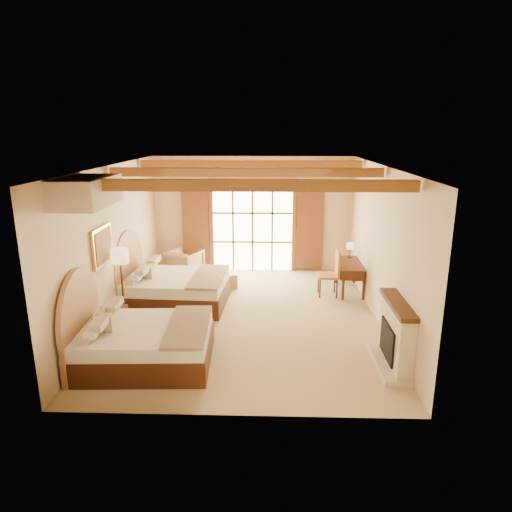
{
  "coord_description": "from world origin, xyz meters",
  "views": [
    {
      "loc": [
        0.48,
        -9.08,
        3.89
      ],
      "look_at": [
        0.2,
        0.2,
        1.31
      ],
      "focal_mm": 32.0,
      "sensor_mm": 36.0,
      "label": 1
    }
  ],
  "objects_px": {
    "nightstand": "(115,325)",
    "bed_near": "(135,339)",
    "armchair": "(184,264)",
    "desk": "(349,276)",
    "bed_far": "(168,286)"
  },
  "relations": [
    {
      "from": "armchair",
      "to": "desk",
      "type": "relative_size",
      "value": 0.61
    },
    {
      "from": "bed_far",
      "to": "armchair",
      "type": "distance_m",
      "value": 2.01
    },
    {
      "from": "bed_near",
      "to": "bed_far",
      "type": "relative_size",
      "value": 0.97
    },
    {
      "from": "bed_near",
      "to": "nightstand",
      "type": "height_order",
      "value": "bed_near"
    },
    {
      "from": "bed_near",
      "to": "bed_far",
      "type": "bearing_deg",
      "value": 87.82
    },
    {
      "from": "nightstand",
      "to": "desk",
      "type": "height_order",
      "value": "desk"
    },
    {
      "from": "bed_far",
      "to": "nightstand",
      "type": "distance_m",
      "value": 1.95
    },
    {
      "from": "nightstand",
      "to": "bed_near",
      "type": "bearing_deg",
      "value": -68.63
    },
    {
      "from": "bed_near",
      "to": "desk",
      "type": "relative_size",
      "value": 1.68
    },
    {
      "from": "bed_near",
      "to": "nightstand",
      "type": "xyz_separation_m",
      "value": [
        -0.65,
        0.88,
        -0.14
      ]
    },
    {
      "from": "bed_far",
      "to": "desk",
      "type": "xyz_separation_m",
      "value": [
        4.29,
        1.08,
        -0.06
      ]
    },
    {
      "from": "armchair",
      "to": "bed_near",
      "type": "bearing_deg",
      "value": 114.65
    },
    {
      "from": "nightstand",
      "to": "desk",
      "type": "bearing_deg",
      "value": 15.69
    },
    {
      "from": "bed_near",
      "to": "armchair",
      "type": "relative_size",
      "value": 2.76
    },
    {
      "from": "desk",
      "to": "nightstand",
      "type": "bearing_deg",
      "value": -146.43
    }
  ]
}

